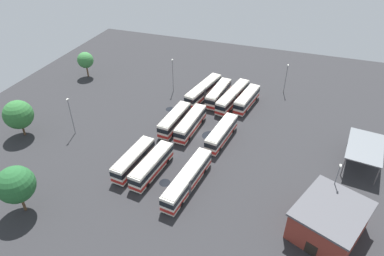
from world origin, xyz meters
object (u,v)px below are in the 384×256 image
bus_row2_slot1 (233,97)px  bus_row0_slot3 (134,160)px  bus_row2_slot2 (218,93)px  lamp_post_by_building (173,74)px  bus_row0_slot0 (187,179)px  depot_building (329,221)px  tree_northeast (18,115)px  tree_northwest (85,60)px  maintenance_shelter (365,147)px  bus_row1_slot0 (222,133)px  bus_row0_slot2 (152,165)px  lamp_post_near_entrance (71,115)px  tree_north_edge (16,185)px  lamp_post_far_corner (334,186)px  bus_row2_slot3 (203,90)px  bus_row2_slot0 (247,99)px  bus_row1_slot3 (175,120)px  lamp_post_mid_lot (286,78)px  bus_row1_slot2 (191,123)px

bus_row2_slot1 → bus_row0_slot3: bearing=158.2°
bus_row2_slot2 → lamp_post_by_building: 12.92m
bus_row0_slot0 → depot_building: size_ratio=1.08×
depot_building → tree_northeast: tree_northeast is taller
bus_row2_slot2 → tree_northwest: (0.72, 38.98, 3.07)m
bus_row2_slot2 → maintenance_shelter: size_ratio=1.02×
maintenance_shelter → bus_row1_slot0: bearing=93.4°
bus_row1_slot0 → bus_row0_slot2: bearing=146.3°
maintenance_shelter → lamp_post_near_entrance: lamp_post_near_entrance is taller
bus_row0_slot3 → tree_north_edge: bearing=142.1°
tree_northeast → lamp_post_far_corner: bearing=-90.1°
tree_north_edge → bus_row2_slot2: bearing=-23.8°
depot_building → bus_row2_slot3: bearing=41.9°
bus_row0_slot2 → bus_row1_slot0: bearing=-33.7°
depot_building → lamp_post_far_corner: (5.41, -0.15, 2.36)m
tree_northeast → bus_row2_slot0: bearing=-56.9°
bus_row0_slot3 → lamp_post_by_building: 31.36m
bus_row2_slot2 → lamp_post_by_building: bearing=87.3°
bus_row2_slot0 → tree_northeast: tree_northeast is taller
bus_row2_slot0 → bus_row1_slot3: bearing=137.1°
bus_row0_slot2 → bus_row2_slot3: same height
bus_row2_slot3 → lamp_post_mid_lot: bearing=-64.5°
bus_row0_slot0 → bus_row0_slot2: bearing=79.8°
bus_row1_slot0 → depot_building: (-17.74, -21.60, 0.84)m
bus_row1_slot3 → bus_row2_slot2: bearing=-21.6°
depot_building → lamp_post_near_entrance: (9.72, 52.60, 1.98)m
bus_row2_slot3 → lamp_post_near_entrance: size_ratio=1.74×
bus_row1_slot0 → tree_northwest: bearing=68.8°
bus_row0_slot0 → bus_row0_slot3: same height
bus_row1_slot2 → bus_row1_slot3: same height
lamp_post_near_entrance → bus_row2_slot1: bearing=-50.8°
bus_row2_slot1 → tree_northeast: (-28.17, 39.49, 3.28)m
bus_row1_slot0 → bus_row2_slot1: 16.06m
bus_row0_slot2 → tree_north_edge: tree_north_edge is taller
lamp_post_by_building → tree_northeast: size_ratio=1.09×
lamp_post_far_corner → tree_northwest: (29.51, 66.05, -0.13)m
bus_row2_slot2 → lamp_post_mid_lot: size_ratio=1.50×
tree_northeast → bus_row0_slot0: bearing=-95.0°
bus_row1_slot3 → bus_row2_slot2: (14.92, -5.92, 0.00)m
bus_row1_slot3 → bus_row1_slot0: bearing=-97.8°
bus_row1_slot0 → bus_row2_slot2: (16.46, 5.31, -0.00)m
bus_row0_slot0 → bus_row1_slot3: 19.46m
bus_row1_slot2 → maintenance_shelter: size_ratio=1.04×
bus_row2_slot2 → bus_row2_slot1: bearing=-97.1°
depot_building → lamp_post_near_entrance: size_ratio=1.61×
bus_row1_slot0 → bus_row2_slot3: (16.77, 9.39, 0.00)m
lamp_post_by_building → bus_row2_slot0: bearing=-93.4°
bus_row0_slot0 → bus_row1_slot0: (15.58, -1.97, -0.00)m
bus_row2_slot1 → tree_northwest: size_ratio=2.08×
bus_row2_slot0 → depot_building: depot_building is taller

